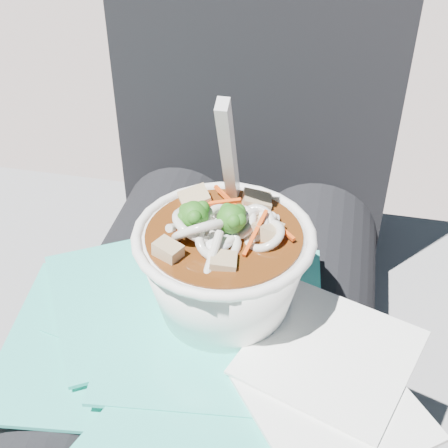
% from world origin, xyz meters
% --- Properties ---
extents(stone_ledge, '(1.00, 0.51, 0.45)m').
position_xyz_m(stone_ledge, '(0.00, 0.15, 0.23)').
color(stone_ledge, slate).
rests_on(stone_ledge, ground).
extents(lap, '(0.33, 0.48, 0.15)m').
position_xyz_m(lap, '(0.00, 0.00, 0.53)').
color(lap, black).
rests_on(lap, stone_ledge).
extents(person_body, '(0.34, 0.94, 1.00)m').
position_xyz_m(person_body, '(0.00, 0.09, 0.56)').
color(person_body, black).
rests_on(person_body, ground).
extents(plastic_bag, '(0.34, 0.37, 0.02)m').
position_xyz_m(plastic_bag, '(0.00, -0.05, 0.62)').
color(plastic_bag, '#2EC0AD').
rests_on(plastic_bag, lap).
extents(napkins, '(0.18, 0.22, 0.01)m').
position_xyz_m(napkins, '(0.12, -0.09, 0.63)').
color(napkins, white).
rests_on(napkins, plastic_bag).
extents(udon_bowl, '(0.17, 0.17, 0.20)m').
position_xyz_m(udon_bowl, '(0.02, -0.02, 0.68)').
color(udon_bowl, white).
rests_on(udon_bowl, plastic_bag).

